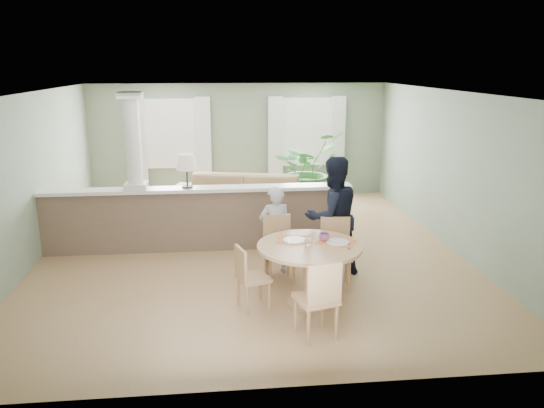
{
  "coord_description": "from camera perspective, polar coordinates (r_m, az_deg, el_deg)",
  "views": [
    {
      "loc": [
        -0.53,
        -8.62,
        3.14
      ],
      "look_at": [
        0.26,
        -1.0,
        1.1
      ],
      "focal_mm": 35.0,
      "sensor_mm": 36.0,
      "label": 1
    }
  ],
  "objects": [
    {
      "name": "child_person",
      "position": [
        8.06,
        0.32,
        -2.86
      ],
      "size": [
        0.55,
        0.41,
        1.37
      ],
      "primitive_type": "imported",
      "rotation": [
        0.0,
        0.0,
        3.31
      ],
      "color": "#A1A1A6",
      "rests_on": "ground"
    },
    {
      "name": "houseplant",
      "position": [
        11.97,
        3.78,
        3.76
      ],
      "size": [
        2.0,
        1.99,
        1.68
      ],
      "primitive_type": "imported",
      "rotation": [
        0.0,
        0.0,
        0.75
      ],
      "color": "#2E6227",
      "rests_on": "ground"
    },
    {
      "name": "chair_far_man",
      "position": [
        7.74,
        6.83,
        -4.81
      ],
      "size": [
        0.5,
        0.5,
        0.99
      ],
      "rotation": [
        0.0,
        0.0,
        -0.13
      ],
      "color": "tan",
      "rests_on": "ground"
    },
    {
      "name": "man_person",
      "position": [
        8.02,
        6.51,
        -1.34
      ],
      "size": [
        1.05,
        0.93,
        1.83
      ],
      "primitive_type": "imported",
      "rotation": [
        0.0,
        0.0,
        3.45
      ],
      "color": "black",
      "rests_on": "ground"
    },
    {
      "name": "chair_far_boy",
      "position": [
        7.9,
        0.69,
        -4.41
      ],
      "size": [
        0.48,
        0.48,
        0.96
      ],
      "rotation": [
        0.0,
        0.0,
        0.1
      ],
      "color": "tan",
      "rests_on": "ground"
    },
    {
      "name": "ground",
      "position": [
        9.19,
        -2.28,
        -5.12
      ],
      "size": [
        8.0,
        8.0,
        0.0
      ],
      "primitive_type": "plane",
      "color": "tan",
      "rests_on": "ground"
    },
    {
      "name": "room_shell",
      "position": [
        9.36,
        -2.82,
        6.7
      ],
      "size": [
        7.02,
        8.02,
        2.71
      ],
      "color": "gray",
      "rests_on": "ground"
    },
    {
      "name": "chair_near",
      "position": [
        6.22,
        5.1,
        -9.88
      ],
      "size": [
        0.55,
        0.55,
        0.98
      ],
      "rotation": [
        0.0,
        0.0,
        3.41
      ],
      "color": "tan",
      "rests_on": "ground"
    },
    {
      "name": "sofa",
      "position": [
        11.0,
        -3.27,
        0.64
      ],
      "size": [
        3.2,
        1.85,
        0.88
      ],
      "primitive_type": "imported",
      "rotation": [
        0.0,
        0.0,
        -0.24
      ],
      "color": "olive",
      "rests_on": "ground"
    },
    {
      "name": "pony_wall",
      "position": [
        9.16,
        -8.57,
        -0.7
      ],
      "size": [
        5.32,
        0.38,
        2.7
      ],
      "color": "brown",
      "rests_on": "ground"
    },
    {
      "name": "dining_table",
      "position": [
        7.05,
        4.08,
        -5.71
      ],
      "size": [
        1.38,
        1.38,
        0.94
      ],
      "rotation": [
        0.0,
        0.0,
        -0.15
      ],
      "color": "tan",
      "rests_on": "ground"
    },
    {
      "name": "chair_side",
      "position": [
        6.97,
        -2.53,
        -7.63
      ],
      "size": [
        0.49,
        0.49,
        0.86
      ],
      "rotation": [
        0.0,
        0.0,
        1.87
      ],
      "color": "tan",
      "rests_on": "ground"
    }
  ]
}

